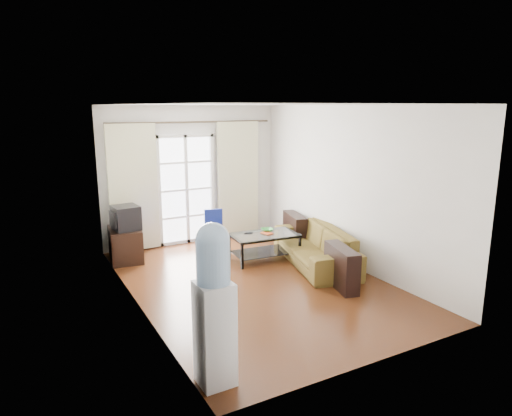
{
  "coord_description": "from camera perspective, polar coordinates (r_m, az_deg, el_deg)",
  "views": [
    {
      "loc": [
        -3.18,
        -5.85,
        2.67
      ],
      "look_at": [
        0.21,
        0.35,
        1.1
      ],
      "focal_mm": 32.0,
      "sensor_mm": 36.0,
      "label": 1
    }
  ],
  "objects": [
    {
      "name": "remote",
      "position": [
        8.1,
        -0.97,
        -3.13
      ],
      "size": [
        0.16,
        0.08,
        0.02
      ],
      "primitive_type": "cube",
      "rotation": [
        0.0,
        0.0,
        -0.26
      ],
      "color": "black",
      "rests_on": "coffee_table"
    },
    {
      "name": "curtain_rod",
      "position": [
        8.94,
        -7.94,
        10.59
      ],
      "size": [
        3.3,
        0.04,
        0.04
      ],
      "primitive_type": "cylinder",
      "rotation": [
        0.0,
        1.57,
        0.0
      ],
      "color": "#4C3F2D",
      "rests_on": "wall_back"
    },
    {
      "name": "bowl",
      "position": [
        8.21,
        1.39,
        -2.77
      ],
      "size": [
        0.33,
        0.33,
        0.05
      ],
      "primitive_type": "imported",
      "rotation": [
        0.0,
        0.0,
        -0.27
      ],
      "color": "#3B8E33",
      "rests_on": "coffee_table"
    },
    {
      "name": "water_cooler",
      "position": [
        4.44,
        -5.26,
        -11.63
      ],
      "size": [
        0.36,
        0.34,
        1.63
      ],
      "rotation": [
        0.0,
        0.0,
        0.02
      ],
      "color": "white",
      "rests_on": "floor"
    },
    {
      "name": "book",
      "position": [
        8.03,
        0.98,
        -3.26
      ],
      "size": [
        0.22,
        0.26,
        0.02
      ],
      "primitive_type": "imported",
      "rotation": [
        0.0,
        0.0,
        0.19
      ],
      "color": "maroon",
      "rests_on": "coffee_table"
    },
    {
      "name": "wall_back",
      "position": [
        9.12,
        -7.97,
        4.13
      ],
      "size": [
        3.6,
        0.02,
        2.7
      ],
      "primitive_type": "cube",
      "color": "silver",
      "rests_on": "floor"
    },
    {
      "name": "sofa",
      "position": [
        7.97,
        7.38,
        -4.72
      ],
      "size": [
        2.59,
        1.92,
        0.63
      ],
      "primitive_type": "imported",
      "rotation": [
        0.0,
        0.0,
        -1.83
      ],
      "color": "brown",
      "rests_on": "floor"
    },
    {
      "name": "tv_stand",
      "position": [
        8.41,
        -16.01,
        -4.38
      ],
      "size": [
        0.62,
        0.85,
        0.58
      ],
      "primitive_type": "cube",
      "rotation": [
        0.0,
        0.0,
        -0.12
      ],
      "color": "black",
      "rests_on": "floor"
    },
    {
      "name": "french_door",
      "position": [
        9.06,
        -8.67,
        2.29
      ],
      "size": [
        1.16,
        0.06,
        2.15
      ],
      "color": "white",
      "rests_on": "wall_back"
    },
    {
      "name": "floor",
      "position": [
        7.17,
        -0.11,
        -9.29
      ],
      "size": [
        5.2,
        5.2,
        0.0
      ],
      "primitive_type": "plane",
      "color": "#522913",
      "rests_on": "ground"
    },
    {
      "name": "curtain_left",
      "position": [
        8.69,
        -15.07,
        2.39
      ],
      "size": [
        0.9,
        0.07,
        2.35
      ],
      "primitive_type": "cube",
      "color": "beige",
      "rests_on": "curtain_rod"
    },
    {
      "name": "wall_right",
      "position": [
        7.8,
        11.6,
        2.56
      ],
      "size": [
        0.02,
        5.2,
        2.7
      ],
      "primitive_type": "cube",
      "color": "silver",
      "rests_on": "floor"
    },
    {
      "name": "wall_left",
      "position": [
        6.15,
        -15.0,
        -0.26
      ],
      "size": [
        0.02,
        5.2,
        2.7
      ],
      "primitive_type": "cube",
      "color": "silver",
      "rests_on": "floor"
    },
    {
      "name": "ceiling",
      "position": [
        6.66,
        -0.12,
        12.82
      ],
      "size": [
        5.2,
        5.2,
        0.0
      ],
      "primitive_type": "plane",
      "rotation": [
        3.14,
        0.0,
        0.0
      ],
      "color": "white",
      "rests_on": "wall_back"
    },
    {
      "name": "curtain_right",
      "position": [
        9.41,
        -2.26,
        3.58
      ],
      "size": [
        0.9,
        0.07,
        2.35
      ],
      "primitive_type": "cube",
      "color": "beige",
      "rests_on": "curtain_rod"
    },
    {
      "name": "radiator",
      "position": [
        9.54,
        -3.07,
        -1.64
      ],
      "size": [
        0.64,
        0.12,
        0.64
      ],
      "primitive_type": "cube",
      "color": "gray",
      "rests_on": "floor"
    },
    {
      "name": "crt_tv",
      "position": [
        8.21,
        -16.07,
        -1.19
      ],
      "size": [
        0.49,
        0.49,
        0.42
      ],
      "rotation": [
        0.0,
        0.0,
        0.09
      ],
      "color": "black",
      "rests_on": "tv_stand"
    },
    {
      "name": "task_chair",
      "position": [
        8.35,
        -5.15,
        -4.34
      ],
      "size": [
        0.71,
        0.71,
        0.84
      ],
      "rotation": [
        0.0,
        0.0,
        -0.28
      ],
      "color": "black",
      "rests_on": "floor"
    },
    {
      "name": "coffee_table",
      "position": [
        8.1,
        1.05,
        -4.41
      ],
      "size": [
        1.21,
        0.76,
        0.47
      ],
      "rotation": [
        0.0,
        0.0,
        -0.08
      ],
      "color": "silver",
      "rests_on": "floor"
    },
    {
      "name": "wall_front",
      "position": [
        4.74,
        15.15,
        -4.08
      ],
      "size": [
        3.6,
        0.02,
        2.7
      ],
      "primitive_type": "cube",
      "color": "silver",
      "rests_on": "floor"
    }
  ]
}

